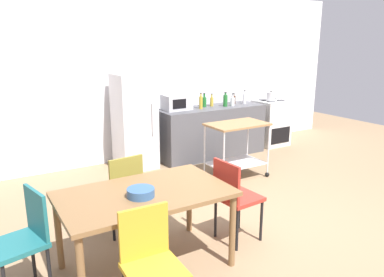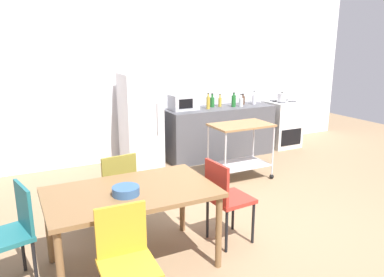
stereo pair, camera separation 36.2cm
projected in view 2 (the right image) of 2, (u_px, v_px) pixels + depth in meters
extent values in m
plane|color=#8C7051|center=(267.00, 227.00, 4.23)|extent=(12.00, 12.00, 0.00)
cube|color=white|center=(160.00, 76.00, 6.63)|extent=(8.40, 0.12, 2.90)
cube|color=#4C4C51|center=(219.00, 132.00, 6.76)|extent=(2.00, 0.64, 0.90)
cube|color=brown|center=(131.00, 192.00, 3.34)|extent=(1.50, 0.90, 0.04)
cylinder|color=brown|center=(61.00, 273.00, 2.80)|extent=(0.06, 0.06, 0.71)
cylinder|color=brown|center=(219.00, 232.00, 3.40)|extent=(0.06, 0.06, 0.71)
cylinder|color=brown|center=(49.00, 228.00, 3.47)|extent=(0.06, 0.06, 0.71)
cylinder|color=brown|center=(182.00, 201.00, 4.07)|extent=(0.06, 0.06, 0.71)
cube|color=olive|center=(114.00, 188.00, 4.12)|extent=(0.44, 0.44, 0.04)
cube|color=olive|center=(119.00, 174.00, 3.92)|extent=(0.38, 0.07, 0.40)
cylinder|color=black|center=(123.00, 200.00, 4.41)|extent=(0.03, 0.03, 0.45)
cylinder|color=black|center=(95.00, 206.00, 4.23)|extent=(0.03, 0.03, 0.45)
cylinder|color=black|center=(136.00, 210.00, 4.13)|extent=(0.03, 0.03, 0.45)
cylinder|color=black|center=(106.00, 218.00, 3.95)|extent=(0.03, 0.03, 0.45)
cube|color=gold|center=(129.00, 269.00, 2.65)|extent=(0.41, 0.41, 0.04)
cube|color=gold|center=(121.00, 230.00, 2.76)|extent=(0.38, 0.04, 0.40)
cube|color=#B72D23|center=(231.00, 199.00, 3.84)|extent=(0.43, 0.43, 0.04)
cube|color=#B72D23|center=(217.00, 182.00, 3.69)|extent=(0.06, 0.38, 0.40)
cylinder|color=black|center=(253.00, 223.00, 3.84)|extent=(0.03, 0.03, 0.45)
cylinder|color=black|center=(233.00, 211.00, 4.12)|extent=(0.03, 0.03, 0.45)
cylinder|color=black|center=(226.00, 232.00, 3.67)|extent=(0.03, 0.03, 0.45)
cylinder|color=black|center=(207.00, 218.00, 3.95)|extent=(0.03, 0.03, 0.45)
cube|color=#1E666B|center=(4.00, 238.00, 3.08)|extent=(0.48, 0.48, 0.04)
cube|color=#1E666B|center=(24.00, 207.00, 3.14)|extent=(0.12, 0.38, 0.40)
cylinder|color=black|center=(23.00, 248.00, 3.37)|extent=(0.03, 0.03, 0.45)
cylinder|color=black|center=(35.00, 265.00, 3.12)|extent=(0.03, 0.03, 0.45)
cube|color=white|center=(281.00, 124.00, 7.41)|extent=(0.60, 0.60, 0.90)
cube|color=black|center=(291.00, 137.00, 7.19)|extent=(0.48, 0.01, 0.32)
cylinder|color=#47474C|center=(282.00, 102.00, 7.13)|extent=(0.16, 0.16, 0.02)
cylinder|color=#47474C|center=(292.00, 101.00, 7.24)|extent=(0.16, 0.16, 0.02)
cylinder|color=#47474C|center=(274.00, 101.00, 7.34)|extent=(0.16, 0.16, 0.02)
cylinder|color=#47474C|center=(284.00, 100.00, 7.45)|extent=(0.16, 0.16, 0.02)
cube|color=silver|center=(141.00, 121.00, 6.13)|extent=(0.60, 0.60, 1.55)
cylinder|color=silver|center=(158.00, 119.00, 5.92)|extent=(0.02, 0.02, 0.50)
cube|color=olive|center=(241.00, 125.00, 5.54)|extent=(0.90, 0.56, 0.03)
cube|color=silver|center=(240.00, 164.00, 5.69)|extent=(0.83, 0.52, 0.02)
cylinder|color=silver|center=(225.00, 158.00, 5.24)|extent=(0.02, 0.02, 0.76)
sphere|color=black|center=(225.00, 186.00, 5.34)|extent=(0.07, 0.07, 0.07)
cylinder|color=silver|center=(273.00, 151.00, 5.60)|extent=(0.02, 0.02, 0.76)
sphere|color=black|center=(272.00, 176.00, 5.71)|extent=(0.07, 0.07, 0.07)
cylinder|color=silver|center=(208.00, 149.00, 5.67)|extent=(0.02, 0.02, 0.76)
sphere|color=black|center=(208.00, 175.00, 5.78)|extent=(0.07, 0.07, 0.07)
cylinder|color=silver|center=(253.00, 143.00, 6.04)|extent=(0.02, 0.02, 0.76)
sphere|color=black|center=(252.00, 167.00, 6.14)|extent=(0.07, 0.07, 0.07)
cube|color=silver|center=(184.00, 102.00, 6.40)|extent=(0.46, 0.34, 0.26)
cube|color=black|center=(186.00, 104.00, 6.23)|extent=(0.25, 0.01, 0.16)
cylinder|color=gold|center=(208.00, 103.00, 6.46)|extent=(0.06, 0.06, 0.21)
cylinder|color=gold|center=(208.00, 95.00, 6.43)|extent=(0.03, 0.03, 0.05)
cylinder|color=black|center=(208.00, 93.00, 6.42)|extent=(0.03, 0.03, 0.01)
cylinder|color=#1E6628|center=(212.00, 102.00, 6.66)|extent=(0.08, 0.08, 0.17)
cylinder|color=#1E6628|center=(212.00, 96.00, 6.63)|extent=(0.04, 0.04, 0.06)
cylinder|color=black|center=(212.00, 94.00, 6.62)|extent=(0.04, 0.04, 0.01)
cylinder|color=gold|center=(220.00, 102.00, 6.71)|extent=(0.06, 0.06, 0.16)
cylinder|color=gold|center=(220.00, 96.00, 6.68)|extent=(0.03, 0.03, 0.06)
cylinder|color=black|center=(220.00, 94.00, 6.67)|extent=(0.03, 0.03, 0.01)
cylinder|color=#1E6628|center=(234.00, 101.00, 6.67)|extent=(0.08, 0.08, 0.20)
cylinder|color=#1E6628|center=(234.00, 94.00, 6.64)|extent=(0.04, 0.04, 0.04)
cylinder|color=black|center=(234.00, 93.00, 6.64)|extent=(0.04, 0.04, 0.01)
cylinder|color=silver|center=(241.00, 102.00, 6.72)|extent=(0.08, 0.08, 0.15)
cylinder|color=silver|center=(241.00, 96.00, 6.69)|extent=(0.03, 0.03, 0.06)
cylinder|color=black|center=(241.00, 94.00, 6.68)|extent=(0.04, 0.04, 0.01)
cylinder|color=#4C2D19|center=(243.00, 100.00, 6.95)|extent=(0.08, 0.08, 0.15)
cylinder|color=#4C2D19|center=(243.00, 95.00, 6.92)|extent=(0.03, 0.03, 0.04)
cylinder|color=black|center=(243.00, 94.00, 6.92)|extent=(0.04, 0.04, 0.01)
cylinder|color=silver|center=(254.00, 100.00, 6.94)|extent=(0.07, 0.07, 0.18)
cylinder|color=silver|center=(254.00, 93.00, 6.91)|extent=(0.03, 0.03, 0.06)
cylinder|color=black|center=(254.00, 91.00, 6.90)|extent=(0.03, 0.03, 0.01)
cylinder|color=#33598C|center=(126.00, 191.00, 3.23)|extent=(0.24, 0.24, 0.08)
cylinder|color=silver|center=(282.00, 97.00, 7.13)|extent=(0.17, 0.17, 0.16)
sphere|color=black|center=(282.00, 93.00, 7.10)|extent=(0.03, 0.03, 0.03)
cylinder|color=silver|center=(286.00, 96.00, 7.17)|extent=(0.08, 0.02, 0.07)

